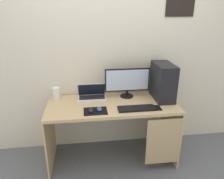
# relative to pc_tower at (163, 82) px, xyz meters

# --- Properties ---
(ground_plane) EXTENTS (8.00, 8.00, 0.00)m
(ground_plane) POSITION_rel_pc_tower_xyz_m (-0.64, -0.08, -1.00)
(ground_plane) COLOR slate
(wall_back) EXTENTS (4.00, 0.05, 2.60)m
(wall_back) POSITION_rel_pc_tower_xyz_m (-0.64, 0.30, 0.30)
(wall_back) COLOR beige
(wall_back) RESTS_ON ground_plane
(desk) EXTENTS (1.54, 0.67, 0.77)m
(desk) POSITION_rel_pc_tower_xyz_m (-0.62, -0.09, -0.38)
(desk) COLOR tan
(desk) RESTS_ON ground_plane
(pc_tower) EXTENTS (0.21, 0.41, 0.45)m
(pc_tower) POSITION_rel_pc_tower_xyz_m (0.00, 0.00, 0.00)
(pc_tower) COLOR black
(pc_tower) RESTS_ON desk
(monitor) EXTENTS (0.56, 0.17, 0.37)m
(monitor) POSITION_rel_pc_tower_xyz_m (-0.43, 0.11, -0.02)
(monitor) COLOR black
(monitor) RESTS_ON desk
(laptop) EXTENTS (0.36, 0.22, 0.19)m
(laptop) POSITION_rel_pc_tower_xyz_m (-0.87, 0.12, -0.18)
(laptop) COLOR silver
(laptop) RESTS_ON desk
(speaker) EXTENTS (0.09, 0.09, 0.15)m
(speaker) POSITION_rel_pc_tower_xyz_m (-1.31, 0.16, -0.15)
(speaker) COLOR white
(speaker) RESTS_ON desk
(keyboard) EXTENTS (0.42, 0.14, 0.02)m
(keyboard) POSITION_rel_pc_tower_xyz_m (-0.39, -0.27, -0.21)
(keyboard) COLOR black
(keyboard) RESTS_ON desk
(mousepad) EXTENTS (0.26, 0.20, 0.00)m
(mousepad) POSITION_rel_pc_tower_xyz_m (-0.85, -0.26, -0.22)
(mousepad) COLOR black
(mousepad) RESTS_ON desk
(mouse_left) EXTENTS (0.06, 0.10, 0.03)m
(mouse_left) POSITION_rel_pc_tower_xyz_m (-0.81, -0.25, -0.20)
(mouse_left) COLOR #2D51B2
(mouse_left) RESTS_ON mousepad
(mouse_right) EXTENTS (0.06, 0.10, 0.03)m
(mouse_right) POSITION_rel_pc_tower_xyz_m (-0.90, -0.27, -0.20)
(mouse_right) COLOR black
(mouse_right) RESTS_ON mousepad
(cell_phone) EXTENTS (0.07, 0.13, 0.01)m
(cell_phone) POSITION_rel_pc_tower_xyz_m (-0.14, -0.27, -0.22)
(cell_phone) COLOR black
(cell_phone) RESTS_ON desk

